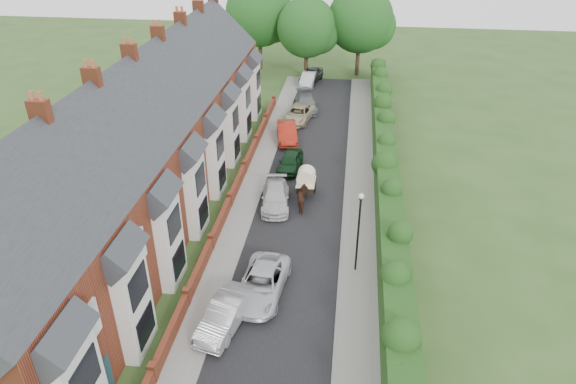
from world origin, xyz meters
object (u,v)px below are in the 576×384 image
car_silver_a (225,314)px  car_white (275,197)px  horse_cart (306,180)px  car_red (287,132)px  horse (303,199)px  car_beige (299,114)px  car_grey (306,103)px  car_silver_b (262,283)px  car_black (311,75)px  car_green (290,162)px  lamppost (359,223)px

car_silver_a → car_white: 11.82m
horse_cart → car_silver_a: bearing=-101.3°
horse_cart → car_red: bearing=105.5°
car_silver_a → horse: size_ratio=2.34×
car_beige → horse_cart: size_ratio=1.65×
car_red → car_grey: (0.93, 7.64, -0.04)m
car_silver_b → car_white: bearing=98.9°
car_silver_a → car_grey: car_grey is taller
car_white → car_black: bearing=82.9°
car_grey → horse_cart: size_ratio=1.67×
car_white → car_green: 5.61m
car_grey → car_beige: bearing=-108.6°
car_green → car_grey: size_ratio=0.80×
car_silver_a → car_black: bearing=101.7°
lamppost → car_white: size_ratio=1.11×
car_silver_a → car_grey: size_ratio=0.88×
car_green → car_red: 5.69m
horse_cart → car_grey: bearing=95.6°
car_black → horse: bearing=-72.5°
car_silver_a → car_beige: size_ratio=0.89×
car_beige → horse: size_ratio=2.63×
lamppost → car_silver_a: size_ratio=1.18×
car_silver_b → car_white: 9.22m
car_silver_b → car_black: (-0.66, 37.20, 0.09)m
car_silver_a → car_red: bearing=102.5°
lamppost → car_green: (-5.32, 12.20, -2.62)m
car_silver_a → horse: (2.72, 11.53, 0.07)m
horse_cart → car_black: bearing=94.3°
horse → car_silver_a: bearing=64.9°
car_silver_b → car_grey: 28.04m
horse → car_beige: bearing=-94.4°
car_red → car_grey: bearing=72.0°
car_grey → horse_cart: bearing=-95.2°
car_silver_b → car_white: (-0.65, 9.20, -0.03)m
horse_cart → car_beige: bearing=98.5°
car_grey → horse: 19.18m
lamppost → horse_cart: (-3.68, 8.36, -2.06)m
car_silver_a → car_silver_b: (1.40, 2.59, -0.02)m
car_red → horse: 11.76m
lamppost → car_grey: bearing=101.9°
car_green → car_white: bearing=-87.8°
lamppost → car_red: (-6.30, 17.80, -2.54)m
horse_cart → car_green: bearing=113.1°
lamppost → car_beige: bearing=104.4°
car_silver_a → car_silver_b: car_silver_a is taller
car_silver_b → horse: bearing=86.5°
car_white → car_grey: car_grey is taller
car_silver_a → horse_cart: horse_cart is taller
car_silver_a → car_grey: bearing=100.8°
car_silver_b → horse_cart: (1.32, 10.96, 0.53)m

